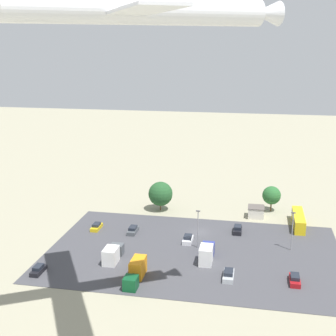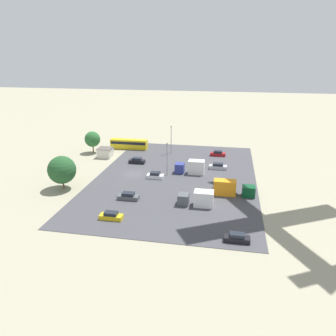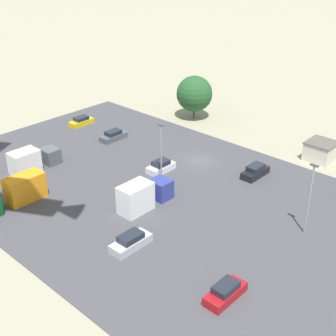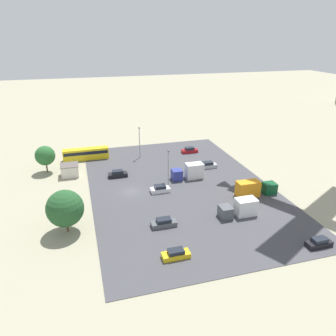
{
  "view_description": "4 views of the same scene",
  "coord_description": "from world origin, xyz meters",
  "px_view_note": "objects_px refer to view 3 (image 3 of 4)",
  "views": [
    {
      "loc": [
        -11.85,
        100.2,
        41.82
      ],
      "look_at": [
        2.3,
        26.96,
        22.24
      ],
      "focal_mm": 50.0,
      "sensor_mm": 36.0,
      "label": 1
    },
    {
      "loc": [
        75.46,
        23.28,
        29.1
      ],
      "look_at": [
        0.12,
        8.98,
        2.3
      ],
      "focal_mm": 35.0,
      "sensor_mm": 36.0,
      "label": 2
    },
    {
      "loc": [
        -38.28,
        47.9,
        29.91
      ],
      "look_at": [
        -2.35,
        9.23,
        3.15
      ],
      "focal_mm": 50.0,
      "sensor_mm": 36.0,
      "label": 3
    },
    {
      "loc": [
        62.97,
        -9.59,
        31.79
      ],
      "look_at": [
        1.38,
        7.99,
        5.21
      ],
      "focal_mm": 35.0,
      "sensor_mm": 36.0,
      "label": 4
    }
  ],
  "objects_px": {
    "parked_car_6": "(255,171)",
    "parked_truck_2": "(143,195)",
    "parked_car_4": "(131,242)",
    "parked_car_0": "(225,292)",
    "parked_car_2": "(81,121)",
    "parked_truck_1": "(15,193)",
    "shed_building": "(321,151)",
    "parked_car_1": "(161,167)",
    "parked_truck_0": "(32,160)",
    "parked_car_3": "(113,136)"
  },
  "relations": [
    {
      "from": "parked_car_6",
      "to": "parked_truck_2",
      "type": "relative_size",
      "value": 0.6
    },
    {
      "from": "shed_building",
      "to": "parked_car_1",
      "type": "bearing_deg",
      "value": 51.98
    },
    {
      "from": "parked_car_0",
      "to": "parked_car_6",
      "type": "relative_size",
      "value": 1.01
    },
    {
      "from": "shed_building",
      "to": "parked_truck_0",
      "type": "relative_size",
      "value": 0.58
    },
    {
      "from": "parked_car_4",
      "to": "parked_truck_0",
      "type": "xyz_separation_m",
      "value": [
        23.26,
        -3.02,
        0.79
      ]
    },
    {
      "from": "shed_building",
      "to": "parked_car_0",
      "type": "bearing_deg",
      "value": 102.55
    },
    {
      "from": "parked_car_0",
      "to": "parked_car_6",
      "type": "bearing_deg",
      "value": -62.75
    },
    {
      "from": "parked_car_6",
      "to": "parked_truck_2",
      "type": "distance_m",
      "value": 16.94
    },
    {
      "from": "parked_truck_0",
      "to": "parked_truck_2",
      "type": "bearing_deg",
      "value": 10.73
    },
    {
      "from": "parked_car_3",
      "to": "parked_truck_1",
      "type": "relative_size",
      "value": 0.51
    },
    {
      "from": "parked_car_2",
      "to": "parked_truck_1",
      "type": "xyz_separation_m",
      "value": [
        -15.3,
        21.82,
        0.92
      ]
    },
    {
      "from": "shed_building",
      "to": "parked_car_3",
      "type": "bearing_deg",
      "value": 29.6
    },
    {
      "from": "shed_building",
      "to": "parked_truck_0",
      "type": "height_order",
      "value": "parked_truck_0"
    },
    {
      "from": "parked_car_3",
      "to": "parked_car_6",
      "type": "height_order",
      "value": "parked_car_6"
    },
    {
      "from": "parked_truck_2",
      "to": "parked_truck_0",
      "type": "bearing_deg",
      "value": -169.27
    },
    {
      "from": "parked_car_6",
      "to": "parked_truck_1",
      "type": "relative_size",
      "value": 0.51
    },
    {
      "from": "parked_car_4",
      "to": "parked_truck_1",
      "type": "xyz_separation_m",
      "value": [
        16.71,
        3.58,
        0.85
      ]
    },
    {
      "from": "parked_car_0",
      "to": "parked_car_1",
      "type": "height_order",
      "value": "parked_car_0"
    },
    {
      "from": "parked_car_1",
      "to": "parked_car_3",
      "type": "relative_size",
      "value": 0.92
    },
    {
      "from": "parked_car_0",
      "to": "parked_truck_0",
      "type": "xyz_separation_m",
      "value": [
        35.19,
        -2.46,
        0.79
      ]
    },
    {
      "from": "parked_car_1",
      "to": "parked_truck_2",
      "type": "xyz_separation_m",
      "value": [
        -5.05,
        8.39,
        0.96
      ]
    },
    {
      "from": "parked_car_4",
      "to": "parked_car_6",
      "type": "relative_size",
      "value": 1.05
    },
    {
      "from": "parked_car_0",
      "to": "parked_car_1",
      "type": "relative_size",
      "value": 1.09
    },
    {
      "from": "parked_car_6",
      "to": "parked_truck_0",
      "type": "xyz_separation_m",
      "value": [
        23.87,
        19.52,
        0.76
      ]
    },
    {
      "from": "parked_car_1",
      "to": "parked_car_2",
      "type": "bearing_deg",
      "value": -8.55
    },
    {
      "from": "parked_car_1",
      "to": "parked_truck_0",
      "type": "height_order",
      "value": "parked_truck_0"
    },
    {
      "from": "parked_car_1",
      "to": "parked_car_6",
      "type": "bearing_deg",
      "value": -143.88
    },
    {
      "from": "parked_truck_1",
      "to": "parked_truck_2",
      "type": "bearing_deg",
      "value": -139.72
    },
    {
      "from": "shed_building",
      "to": "parked_car_1",
      "type": "relative_size",
      "value": 1.01
    },
    {
      "from": "parked_car_2",
      "to": "parked_truck_1",
      "type": "relative_size",
      "value": 0.49
    },
    {
      "from": "parked_car_3",
      "to": "parked_car_4",
      "type": "relative_size",
      "value": 0.95
    },
    {
      "from": "parked_car_0",
      "to": "parked_truck_0",
      "type": "distance_m",
      "value": 35.29
    },
    {
      "from": "parked_truck_1",
      "to": "parked_car_0",
      "type": "bearing_deg",
      "value": -171.79
    },
    {
      "from": "parked_car_3",
      "to": "parked_car_4",
      "type": "distance_m",
      "value": 29.06
    },
    {
      "from": "parked_car_3",
      "to": "parked_car_4",
      "type": "xyz_separation_m",
      "value": [
        -23.04,
        17.7,
        0.03
      ]
    },
    {
      "from": "parked_car_1",
      "to": "parked_car_0",
      "type": "bearing_deg",
      "value": 146.62
    },
    {
      "from": "parked_car_0",
      "to": "parked_truck_1",
      "type": "xyz_separation_m",
      "value": [
        28.64,
        4.13,
        0.85
      ]
    },
    {
      "from": "shed_building",
      "to": "parked_truck_2",
      "type": "xyz_separation_m",
      "value": [
        9.42,
        26.9,
        0.27
      ]
    },
    {
      "from": "parked_car_2",
      "to": "shed_building",
      "type": "bearing_deg",
      "value": 22.5
    },
    {
      "from": "parked_car_2",
      "to": "parked_car_6",
      "type": "distance_m",
      "value": 32.9
    },
    {
      "from": "parked_car_4",
      "to": "parked_car_0",
      "type": "bearing_deg",
      "value": 2.67
    },
    {
      "from": "parked_car_3",
      "to": "parked_car_6",
      "type": "distance_m",
      "value": 24.14
    },
    {
      "from": "shed_building",
      "to": "parked_car_1",
      "type": "distance_m",
      "value": 23.5
    },
    {
      "from": "parked_car_0",
      "to": "parked_truck_1",
      "type": "bearing_deg",
      "value": 8.21
    },
    {
      "from": "parked_car_6",
      "to": "parked_truck_2",
      "type": "xyz_separation_m",
      "value": [
        5.41,
        16.02,
        0.93
      ]
    },
    {
      "from": "parked_truck_1",
      "to": "parked_car_1",
      "type": "bearing_deg",
      "value": -110.36
    },
    {
      "from": "parked_car_4",
      "to": "parked_car_6",
      "type": "bearing_deg",
      "value": 88.46
    },
    {
      "from": "shed_building",
      "to": "parked_truck_1",
      "type": "relative_size",
      "value": 0.47
    },
    {
      "from": "parked_car_0",
      "to": "parked_car_2",
      "type": "xyz_separation_m",
      "value": [
        43.94,
        -17.68,
        -0.07
      ]
    },
    {
      "from": "parked_car_2",
      "to": "parked_car_3",
      "type": "distance_m",
      "value": 8.98
    }
  ]
}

